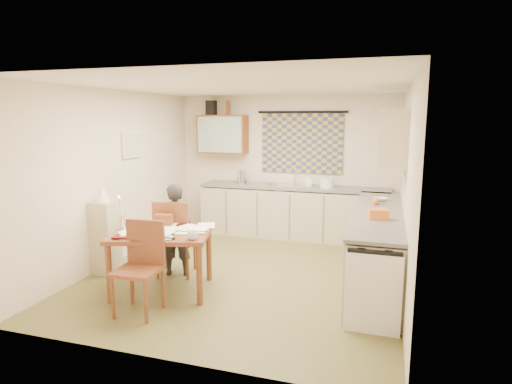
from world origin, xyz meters
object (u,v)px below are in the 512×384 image
(dining_table, at_px, (162,261))
(counter_back, at_px, (293,212))
(stove, at_px, (374,284))
(chair_far, at_px, (176,252))
(counter_right, at_px, (377,246))
(person, at_px, (176,229))
(shelf_stand, at_px, (105,238))

(dining_table, bearing_deg, counter_back, 55.41)
(counter_back, height_order, stove, counter_back)
(dining_table, height_order, chair_far, chair_far)
(counter_back, xyz_separation_m, stove, (1.48, -2.94, -0.03))
(counter_back, height_order, chair_far, chair_far)
(counter_right, xyz_separation_m, dining_table, (-2.49, -1.19, -0.07))
(chair_far, bearing_deg, stove, 154.92)
(dining_table, xyz_separation_m, person, (-0.11, 0.56, 0.25))
(stove, bearing_deg, person, 165.94)
(dining_table, distance_m, shelf_stand, 1.11)
(counter_back, height_order, dining_table, counter_back)
(counter_back, xyz_separation_m, chair_far, (-1.11, -2.29, -0.13))
(stove, xyz_separation_m, person, (-2.59, 0.65, 0.21))
(shelf_stand, bearing_deg, stove, -6.87)
(counter_right, distance_m, stove, 1.28)
(counter_back, xyz_separation_m, shelf_stand, (-2.06, -2.51, 0.05))
(counter_right, xyz_separation_m, shelf_stand, (-3.54, -0.85, 0.05))
(counter_back, bearing_deg, person, -115.91)
(shelf_stand, bearing_deg, dining_table, -17.62)
(chair_far, xyz_separation_m, person, (0.00, 0.01, 0.31))
(counter_right, distance_m, dining_table, 2.75)
(counter_back, distance_m, dining_table, 3.02)
(counter_back, height_order, person, person)
(counter_right, bearing_deg, stove, -90.00)
(person, bearing_deg, counter_right, 177.49)
(stove, xyz_separation_m, shelf_stand, (-3.54, 0.43, 0.08))
(counter_back, height_order, counter_right, same)
(dining_table, height_order, shelf_stand, shelf_stand)
(counter_right, bearing_deg, shelf_stand, -166.49)
(chair_far, bearing_deg, shelf_stand, 1.64)
(dining_table, bearing_deg, person, 85.64)
(shelf_stand, bearing_deg, counter_right, 13.51)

